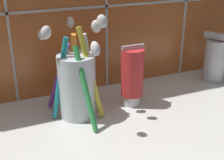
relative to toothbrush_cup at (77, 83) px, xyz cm
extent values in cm
cube|color=silver|center=(7.87, -8.09, -7.43)|extent=(77.22, 37.43, 2.00)
cube|color=beige|center=(7.87, 10.03, 11.09)|extent=(87.22, 0.24, 0.50)
cylinder|color=silver|center=(-0.01, -0.02, -0.69)|extent=(6.70, 6.70, 11.49)
cylinder|color=white|center=(2.60, -0.06, 1.31)|extent=(2.99, 0.94, 14.80)
ellipsoid|color=white|center=(3.80, -0.08, 9.73)|extent=(2.00, 1.33, 2.42)
cylinder|color=orange|center=(0.59, 3.50, 1.18)|extent=(1.76, 5.23, 14.67)
ellipsoid|color=white|center=(1.01, 5.93, 9.43)|extent=(1.66, 2.44, 2.59)
cylinder|color=purple|center=(-2.61, 2.92, 0.45)|extent=(4.33, 4.95, 13.27)
ellipsoid|color=white|center=(-4.40, 5.08, 7.95)|extent=(2.51, 2.64, 2.65)
cylinder|color=teal|center=(-2.97, 0.08, 1.18)|extent=(3.90, 1.19, 14.61)
ellipsoid|color=white|center=(-4.67, 0.20, 9.47)|extent=(2.19, 1.45, 2.49)
cylinder|color=green|center=(0.16, -4.27, 0.61)|extent=(2.37, 6.37, 13.63)
ellipsoid|color=white|center=(0.91, -7.35, 8.27)|extent=(1.83, 2.64, 2.68)
cylinder|color=yellow|center=(2.08, -1.60, 2.01)|extent=(4.34, 3.25, 16.29)
ellipsoid|color=white|center=(3.85, -2.74, 11.13)|extent=(2.50, 2.26, 2.52)
cylinder|color=white|center=(10.92, -0.02, -5.42)|extent=(3.63, 3.63, 2.02)
cylinder|color=red|center=(10.92, -0.02, 0.19)|extent=(4.27, 4.27, 9.20)
cube|color=silver|center=(10.92, -0.02, 5.20)|extent=(4.48, 0.36, 0.80)
cylinder|color=silver|center=(33.56, 3.38, -1.74)|extent=(4.77, 4.77, 9.39)
cube|color=silver|center=(33.56, 3.38, 3.96)|extent=(3.89, 6.01, 1.20)
camera|label=1|loc=(-14.16, -48.85, 22.05)|focal=50.00mm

